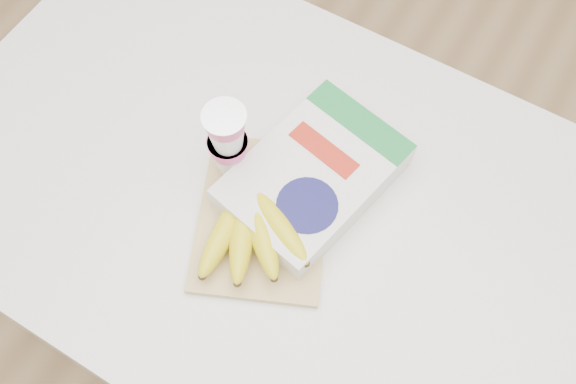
% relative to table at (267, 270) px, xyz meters
% --- Properties ---
extents(room, '(4.00, 4.00, 4.00)m').
position_rel_table_xyz_m(room, '(0.00, 0.00, 0.87)').
color(room, tan).
rests_on(room, ground).
extents(table, '(1.27, 0.85, 0.95)m').
position_rel_table_xyz_m(table, '(0.00, 0.00, 0.00)').
color(table, silver).
rests_on(table, ground).
extents(cutting_board, '(0.33, 0.37, 0.02)m').
position_rel_table_xyz_m(cutting_board, '(0.04, -0.05, 0.48)').
color(cutting_board, tan).
rests_on(cutting_board, table).
extents(bananas, '(0.21, 0.22, 0.07)m').
position_rel_table_xyz_m(bananas, '(0.04, -0.09, 0.52)').
color(bananas, '#382816').
rests_on(bananas, cutting_board).
extents(yogurt_stack, '(0.08, 0.08, 0.17)m').
position_rel_table_xyz_m(yogurt_stack, '(-0.06, -0.00, 0.59)').
color(yogurt_stack, white).
rests_on(yogurt_stack, cutting_board).
extents(cereal_box, '(0.27, 0.35, 0.07)m').
position_rel_table_xyz_m(cereal_box, '(0.08, 0.05, 0.51)').
color(cereal_box, white).
rests_on(cereal_box, table).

